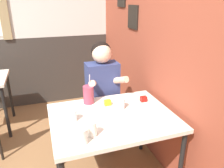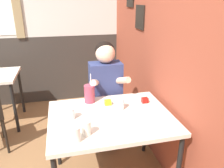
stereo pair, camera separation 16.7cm
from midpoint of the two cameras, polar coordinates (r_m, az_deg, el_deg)
brick_wall_right at (r=2.64m, az=4.88°, el=14.71°), size 0.08×4.33×2.70m
back_wall at (r=3.63m, az=-24.53°, el=14.82°), size 5.64×0.09×2.70m
main_table at (r=1.91m, az=-2.41°, el=-9.98°), size 1.04×0.80×0.73m
person_seated at (r=2.40m, az=-4.48°, el=-3.16°), size 0.42×0.41×1.25m
cocktail_pitcher at (r=2.08m, az=-8.47°, el=-2.79°), size 0.10×0.10×0.29m
glass_near_pitcher at (r=1.96m, az=-0.13°, el=-5.07°), size 0.07×0.07×0.11m
glass_center at (r=1.55m, az=-10.92°, el=-13.27°), size 0.07×0.07×0.11m
glass_far_side at (r=1.61m, az=-8.27°, el=-11.63°), size 0.07×0.07×0.11m
glass_by_brick at (r=1.83m, az=-12.88°, el=-8.02°), size 0.07×0.07×0.10m
condiment_ketchup at (r=2.12m, az=6.02°, el=-3.95°), size 0.06×0.04×0.05m
condiment_mustard at (r=2.04m, az=-3.53°, el=-4.93°), size 0.06×0.04×0.05m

